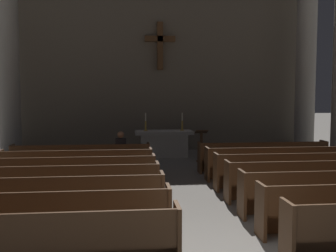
{
  "coord_description": "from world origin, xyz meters",
  "views": [
    {
      "loc": [
        -1.52,
        -5.59,
        2.51
      ],
      "look_at": [
        0.0,
        8.62,
        1.31
      ],
      "focal_mm": 44.29,
      "sensor_mm": 36.0,
      "label": 1
    }
  ],
  "objects": [
    {
      "name": "lectern",
      "position": [
        1.22,
        8.86,
        0.55
      ],
      "size": [
        0.44,
        0.36,
        1.15
      ],
      "color": "brown",
      "rests_on": "ground"
    },
    {
      "name": "pew_left_row_6",
      "position": [
        -2.79,
        5.68,
        0.48
      ],
      "size": [
        4.05,
        0.5,
        0.95
      ],
      "color": "brown",
      "rests_on": "ground"
    },
    {
      "name": "pew_left_row_2",
      "position": [
        -2.79,
        1.1,
        0.48
      ],
      "size": [
        4.05,
        0.5,
        0.95
      ],
      "color": "brown",
      "rests_on": "ground"
    },
    {
      "name": "pew_right_row_5",
      "position": [
        2.79,
        4.53,
        0.48
      ],
      "size": [
        4.05,
        0.5,
        0.95
      ],
      "color": "brown",
      "rests_on": "ground"
    },
    {
      "name": "column_right_fourth",
      "position": [
        5.78,
        10.51,
        3.6
      ],
      "size": [
        1.18,
        1.18,
        7.37
      ],
      "color": "#ADA89E",
      "rests_on": "ground"
    },
    {
      "name": "pew_left_row_4",
      "position": [
        -2.79,
        3.39,
        0.48
      ],
      "size": [
        4.05,
        0.5,
        0.95
      ],
      "color": "brown",
      "rests_on": "ground"
    },
    {
      "name": "pew_right_row_6",
      "position": [
        2.79,
        5.68,
        0.48
      ],
      "size": [
        4.05,
        0.5,
        0.95
      ],
      "color": "brown",
      "rests_on": "ground"
    },
    {
      "name": "pew_left_row_3",
      "position": [
        -2.79,
        2.25,
        0.48
      ],
      "size": [
        4.05,
        0.5,
        0.95
      ],
      "color": "brown",
      "rests_on": "ground"
    },
    {
      "name": "pew_right_row_4",
      "position": [
        2.79,
        3.39,
        0.48
      ],
      "size": [
        4.05,
        0.5,
        0.95
      ],
      "color": "brown",
      "rests_on": "ground"
    },
    {
      "name": "apse_with_cross",
      "position": [
        0.0,
        12.01,
        3.99
      ],
      "size": [
        12.81,
        0.49,
        7.97
      ],
      "color": "#706656",
      "rests_on": "ground"
    },
    {
      "name": "pew_left_row_7",
      "position": [
        -2.79,
        6.82,
        0.48
      ],
      "size": [
        4.05,
        0.5,
        0.95
      ],
      "color": "brown",
      "rests_on": "ground"
    },
    {
      "name": "candlestick_left",
      "position": [
        -0.7,
        10.06,
        1.23
      ],
      "size": [
        0.16,
        0.16,
        0.68
      ],
      "color": "#B79338",
      "rests_on": "altar"
    },
    {
      "name": "altar",
      "position": [
        0.0,
        10.06,
        0.53
      ],
      "size": [
        2.2,
        0.9,
        1.01
      ],
      "color": "#BCB7AD",
      "rests_on": "ground"
    },
    {
      "name": "pew_right_row_7",
      "position": [
        2.79,
        6.82,
        0.48
      ],
      "size": [
        4.05,
        0.5,
        0.95
      ],
      "color": "brown",
      "rests_on": "ground"
    },
    {
      "name": "pew_left_row_5",
      "position": [
        -2.79,
        4.53,
        0.48
      ],
      "size": [
        4.05,
        0.5,
        0.95
      ],
      "color": "brown",
      "rests_on": "ground"
    },
    {
      "name": "lone_worshipper",
      "position": [
        -1.62,
        6.86,
        0.69
      ],
      "size": [
        0.32,
        0.43,
        1.32
      ],
      "color": "#26262B",
      "rests_on": "ground"
    },
    {
      "name": "candlestick_right",
      "position": [
        0.7,
        10.06,
        1.23
      ],
      "size": [
        0.16,
        0.16,
        0.68
      ],
      "color": "#B79338",
      "rests_on": "altar"
    },
    {
      "name": "column_left_fourth",
      "position": [
        -5.78,
        10.51,
        3.6
      ],
      "size": [
        1.18,
        1.18,
        7.37
      ],
      "color": "#ADA89E",
      "rests_on": "ground"
    },
    {
      "name": "pew_left_row_1",
      "position": [
        -2.79,
        -0.04,
        0.48
      ],
      "size": [
        4.05,
        0.5,
        0.95
      ],
      "color": "brown",
      "rests_on": "ground"
    }
  ]
}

